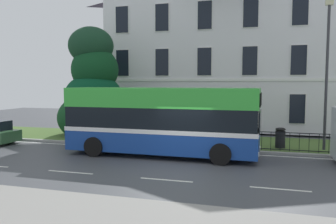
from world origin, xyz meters
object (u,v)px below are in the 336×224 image
(litter_bin, at_px, (280,138))
(georgian_townhouse, at_px, (233,52))
(single_decker_bus, at_px, (162,120))
(street_lamp_post, at_px, (327,65))
(evergreen_tree, at_px, (93,92))

(litter_bin, bearing_deg, georgian_townhouse, 109.57)
(single_decker_bus, distance_m, litter_bin, 6.51)
(single_decker_bus, distance_m, street_lamp_post, 8.82)
(street_lamp_post, relative_size, litter_bin, 7.07)
(georgian_townhouse, height_order, street_lamp_post, georgian_townhouse)
(single_decker_bus, height_order, street_lamp_post, street_lamp_post)
(evergreen_tree, xyz_separation_m, single_decker_bus, (6.33, -4.81, -1.19))
(single_decker_bus, xyz_separation_m, street_lamp_post, (7.81, 3.07, 2.72))
(single_decker_bus, xyz_separation_m, litter_bin, (5.65, 3.03, -1.08))
(single_decker_bus, relative_size, street_lamp_post, 1.22)
(litter_bin, bearing_deg, evergreen_tree, 171.54)
(single_decker_bus, bearing_deg, evergreen_tree, 143.32)
(evergreen_tree, relative_size, street_lamp_post, 1.00)
(evergreen_tree, xyz_separation_m, street_lamp_post, (14.14, -1.74, 1.52))
(georgian_townhouse, distance_m, evergreen_tree, 12.04)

